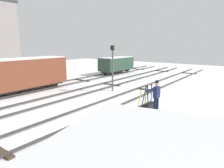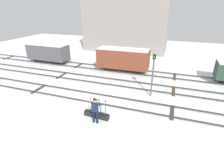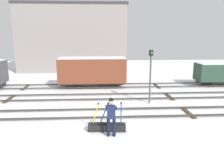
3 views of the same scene
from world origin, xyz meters
TOP-DOWN VIEW (x-y plane):
  - ground_plane at (0.00, 0.00)m, footprint 60.00×60.00m
  - track_main_line at (0.00, 0.00)m, footprint 44.00×1.94m
  - track_siding_near at (0.00, 3.66)m, footprint 44.00×1.94m
  - track_siding_far at (0.00, 7.38)m, footprint 44.00×1.94m
  - switch_lever_frame at (0.97, -2.28)m, footprint 1.82×0.49m
  - rail_worker at (1.14, -2.84)m, footprint 0.57×0.67m
  - signal_post at (4.02, 2.16)m, footprint 0.24×0.32m
  - freight_car_far_end at (0.03, 7.38)m, footprint 5.89×2.19m
  - freight_car_mid_siding at (12.04, 7.38)m, footprint 5.02×2.09m

SIDE VIEW (x-z plane):
  - ground_plane at x=0.00m, z-range 0.00..0.00m
  - track_main_line at x=0.00m, z-range 0.02..0.20m
  - track_siding_near at x=0.00m, z-range 0.02..0.20m
  - track_siding_far at x=0.00m, z-range 0.02..0.20m
  - switch_lever_frame at x=0.97m, z-range -0.47..0.98m
  - rail_worker at x=1.14m, z-range 0.13..1.94m
  - freight_car_mid_siding at x=12.04m, z-range 0.18..2.27m
  - freight_car_far_end at x=0.03m, z-range 0.18..2.83m
  - signal_post at x=4.02m, z-range 0.42..4.02m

